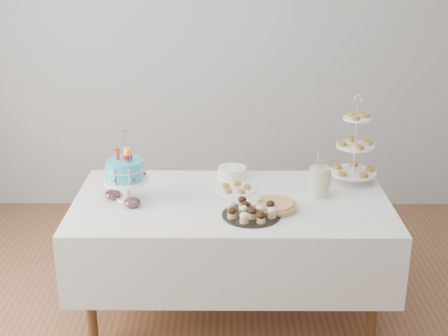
{
  "coord_description": "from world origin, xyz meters",
  "views": [
    {
      "loc": [
        -0.02,
        -3.19,
        2.28
      ],
      "look_at": [
        -0.05,
        0.3,
        0.98
      ],
      "focal_mm": 50.0,
      "sensor_mm": 36.0,
      "label": 1
    }
  ],
  "objects_px": {
    "plate_stack": "(232,173)",
    "jam_bowl_a": "(132,203)",
    "pie": "(274,206)",
    "pastry_plate": "(236,189)",
    "cupcake_tray": "(251,210)",
    "table": "(231,234)",
    "tiered_stand": "(355,146)",
    "birthday_cake": "(126,181)",
    "utensil_pitcher": "(320,180)",
    "jam_bowl_b": "(113,195)"
  },
  "relations": [
    {
      "from": "jam_bowl_a",
      "to": "utensil_pitcher",
      "type": "relative_size",
      "value": 0.36
    },
    {
      "from": "plate_stack",
      "to": "jam_bowl_a",
      "type": "bearing_deg",
      "value": -140.97
    },
    {
      "from": "jam_bowl_b",
      "to": "plate_stack",
      "type": "bearing_deg",
      "value": 26.18
    },
    {
      "from": "pastry_plate",
      "to": "table",
      "type": "bearing_deg",
      "value": -101.45
    },
    {
      "from": "birthday_cake",
      "to": "cupcake_tray",
      "type": "distance_m",
      "value": 0.79
    },
    {
      "from": "tiered_stand",
      "to": "utensil_pitcher",
      "type": "distance_m",
      "value": 0.37
    },
    {
      "from": "birthday_cake",
      "to": "pastry_plate",
      "type": "relative_size",
      "value": 1.77
    },
    {
      "from": "jam_bowl_a",
      "to": "pastry_plate",
      "type": "bearing_deg",
      "value": 21.97
    },
    {
      "from": "utensil_pitcher",
      "to": "pie",
      "type": "bearing_deg",
      "value": -141.04
    },
    {
      "from": "pie",
      "to": "pastry_plate",
      "type": "relative_size",
      "value": 1.13
    },
    {
      "from": "pie",
      "to": "jam_bowl_b",
      "type": "distance_m",
      "value": 0.99
    },
    {
      "from": "pie",
      "to": "birthday_cake",
      "type": "bearing_deg",
      "value": 170.66
    },
    {
      "from": "birthday_cake",
      "to": "jam_bowl_b",
      "type": "height_order",
      "value": "birthday_cake"
    },
    {
      "from": "plate_stack",
      "to": "tiered_stand",
      "type": "bearing_deg",
      "value": -4.64
    },
    {
      "from": "table",
      "to": "pastry_plate",
      "type": "xyz_separation_m",
      "value": [
        0.03,
        0.14,
        0.24
      ]
    },
    {
      "from": "jam_bowl_a",
      "to": "pie",
      "type": "bearing_deg",
      "value": -2.05
    },
    {
      "from": "birthday_cake",
      "to": "jam_bowl_a",
      "type": "bearing_deg",
      "value": -41.91
    },
    {
      "from": "pie",
      "to": "cupcake_tray",
      "type": "bearing_deg",
      "value": -146.04
    },
    {
      "from": "utensil_pitcher",
      "to": "jam_bowl_a",
      "type": "bearing_deg",
      "value": -167.81
    },
    {
      "from": "jam_bowl_a",
      "to": "plate_stack",
      "type": "bearing_deg",
      "value": 39.03
    },
    {
      "from": "utensil_pitcher",
      "to": "cupcake_tray",
      "type": "bearing_deg",
      "value": -141.65
    },
    {
      "from": "table",
      "to": "pie",
      "type": "relative_size",
      "value": 6.97
    },
    {
      "from": "pastry_plate",
      "to": "plate_stack",
      "type": "bearing_deg",
      "value": 95.77
    },
    {
      "from": "cupcake_tray",
      "to": "table",
      "type": "bearing_deg",
      "value": 116.15
    },
    {
      "from": "pie",
      "to": "plate_stack",
      "type": "xyz_separation_m",
      "value": [
        -0.24,
        0.51,
        0.01
      ]
    },
    {
      "from": "table",
      "to": "tiered_stand",
      "type": "distance_m",
      "value": 0.97
    },
    {
      "from": "pie",
      "to": "pastry_plate",
      "type": "bearing_deg",
      "value": 128.26
    },
    {
      "from": "pastry_plate",
      "to": "utensil_pitcher",
      "type": "bearing_deg",
      "value": -7.52
    },
    {
      "from": "jam_bowl_a",
      "to": "cupcake_tray",
      "type": "bearing_deg",
      "value": -9.9
    },
    {
      "from": "table",
      "to": "pie",
      "type": "height_order",
      "value": "pie"
    },
    {
      "from": "pastry_plate",
      "to": "birthday_cake",
      "type": "bearing_deg",
      "value": -168.75
    },
    {
      "from": "birthday_cake",
      "to": "tiered_stand",
      "type": "xyz_separation_m",
      "value": [
        1.43,
        0.3,
        0.13
      ]
    },
    {
      "from": "cupcake_tray",
      "to": "plate_stack",
      "type": "distance_m",
      "value": 0.61
    },
    {
      "from": "utensil_pitcher",
      "to": "birthday_cake",
      "type": "bearing_deg",
      "value": -173.77
    },
    {
      "from": "pastry_plate",
      "to": "cupcake_tray",
      "type": "bearing_deg",
      "value": -77.4
    },
    {
      "from": "birthday_cake",
      "to": "plate_stack",
      "type": "relative_size",
      "value": 2.28
    },
    {
      "from": "cupcake_tray",
      "to": "plate_stack",
      "type": "xyz_separation_m",
      "value": [
        -0.11,
        0.6,
        -0.0
      ]
    },
    {
      "from": "plate_stack",
      "to": "jam_bowl_b",
      "type": "xyz_separation_m",
      "value": [
        -0.73,
        -0.36,
        -0.01
      ]
    },
    {
      "from": "jam_bowl_a",
      "to": "utensil_pitcher",
      "type": "bearing_deg",
      "value": 9.13
    },
    {
      "from": "birthday_cake",
      "to": "pastry_plate",
      "type": "xyz_separation_m",
      "value": [
        0.67,
        0.13,
        -0.1
      ]
    },
    {
      "from": "jam_bowl_b",
      "to": "utensil_pitcher",
      "type": "distance_m",
      "value": 1.27
    },
    {
      "from": "pie",
      "to": "jam_bowl_a",
      "type": "bearing_deg",
      "value": 177.95
    },
    {
      "from": "table",
      "to": "jam_bowl_a",
      "type": "xyz_separation_m",
      "value": [
        -0.59,
        -0.11,
        0.26
      ]
    },
    {
      "from": "table",
      "to": "plate_stack",
      "type": "xyz_separation_m",
      "value": [
        0.01,
        0.38,
        0.26
      ]
    },
    {
      "from": "plate_stack",
      "to": "jam_bowl_b",
      "type": "bearing_deg",
      "value": -153.82
    },
    {
      "from": "birthday_cake",
      "to": "utensil_pitcher",
      "type": "height_order",
      "value": "birthday_cake"
    },
    {
      "from": "pastry_plate",
      "to": "utensil_pitcher",
      "type": "height_order",
      "value": "utensil_pitcher"
    },
    {
      "from": "tiered_stand",
      "to": "pastry_plate",
      "type": "xyz_separation_m",
      "value": [
        -0.77,
        -0.17,
        -0.23
      ]
    },
    {
      "from": "table",
      "to": "utensil_pitcher",
      "type": "height_order",
      "value": "utensil_pitcher"
    },
    {
      "from": "birthday_cake",
      "to": "pie",
      "type": "distance_m",
      "value": 0.91
    }
  ]
}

